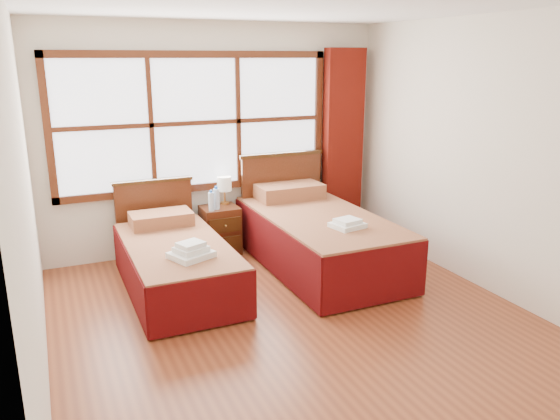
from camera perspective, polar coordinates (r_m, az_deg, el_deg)
name	(u,v)px	position (r m, az deg, el deg)	size (l,w,h in m)	color
floor	(301,325)	(4.78, 2.18, -11.91)	(4.50, 4.50, 0.00)	brown
ceiling	(304,2)	(4.25, 2.57, 20.93)	(4.50, 4.50, 0.00)	white
wall_back	(217,139)	(6.39, -6.64, 7.40)	(4.00, 4.00, 0.00)	silver
wall_left	(26,203)	(3.90, -25.02, 0.69)	(4.50, 4.50, 0.00)	silver
wall_right	(494,158)	(5.50, 21.49, 5.06)	(4.50, 4.50, 0.00)	silver
window	(196,123)	(6.26, -8.80, 8.99)	(3.16, 0.06, 1.56)	white
curtain	(343,143)	(6.93, 6.57, 6.95)	(0.50, 0.16, 2.30)	#621209
bed_left	(175,262)	(5.46, -10.87, -5.31)	(0.95, 1.97, 0.91)	#3E230D
bed_right	(317,236)	(5.95, 3.85, -2.71)	(1.13, 2.20, 1.10)	#3E230D
nightstand	(220,230)	(6.37, -6.25, -2.10)	(0.41, 0.41, 0.55)	#4F2311
towels_left	(191,252)	(4.93, -9.27, -4.31)	(0.43, 0.41, 0.14)	white
towels_right	(347,224)	(5.41, 7.06, -1.44)	(0.34, 0.31, 0.09)	white
lamp	(224,185)	(6.38, -5.84, 2.66)	(0.17, 0.17, 0.32)	gold
bottle_near	(211,201)	(6.12, -7.20, 0.90)	(0.06, 0.06, 0.24)	#C1DDF8
bottle_far	(217,199)	(6.18, -6.65, 1.19)	(0.07, 0.07, 0.27)	#C1DDF8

